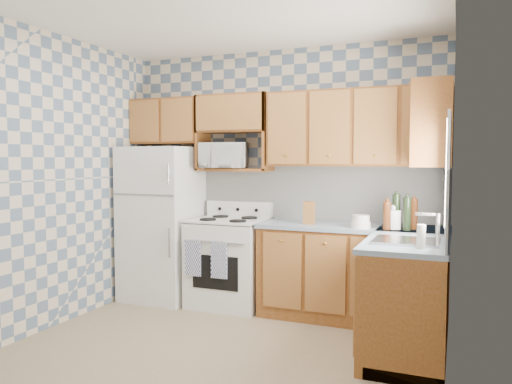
{
  "coord_description": "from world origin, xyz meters",
  "views": [
    {
      "loc": [
        1.74,
        -3.44,
        1.55
      ],
      "look_at": [
        0.05,
        0.75,
        1.25
      ],
      "focal_mm": 35.0,
      "sensor_mm": 36.0,
      "label": 1
    }
  ],
  "objects_px": {
    "refrigerator": "(162,223)",
    "electric_kettle": "(394,219)",
    "stove_body": "(229,263)",
    "microwave": "(224,156)"
  },
  "relations": [
    {
      "from": "microwave",
      "to": "electric_kettle",
      "type": "height_order",
      "value": "microwave"
    },
    {
      "from": "stove_body",
      "to": "microwave",
      "type": "height_order",
      "value": "microwave"
    },
    {
      "from": "refrigerator",
      "to": "microwave",
      "type": "distance_m",
      "value": 1.03
    },
    {
      "from": "refrigerator",
      "to": "electric_kettle",
      "type": "bearing_deg",
      "value": -2.06
    },
    {
      "from": "refrigerator",
      "to": "stove_body",
      "type": "distance_m",
      "value": 0.89
    },
    {
      "from": "electric_kettle",
      "to": "microwave",
      "type": "bearing_deg",
      "value": 173.18
    },
    {
      "from": "stove_body",
      "to": "microwave",
      "type": "xyz_separation_m",
      "value": [
        -0.1,
        0.1,
        1.14
      ]
    },
    {
      "from": "electric_kettle",
      "to": "refrigerator",
      "type": "bearing_deg",
      "value": 177.94
    },
    {
      "from": "refrigerator",
      "to": "electric_kettle",
      "type": "xyz_separation_m",
      "value": [
        2.5,
        -0.09,
        0.17
      ]
    },
    {
      "from": "refrigerator",
      "to": "electric_kettle",
      "type": "distance_m",
      "value": 2.51
    }
  ]
}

